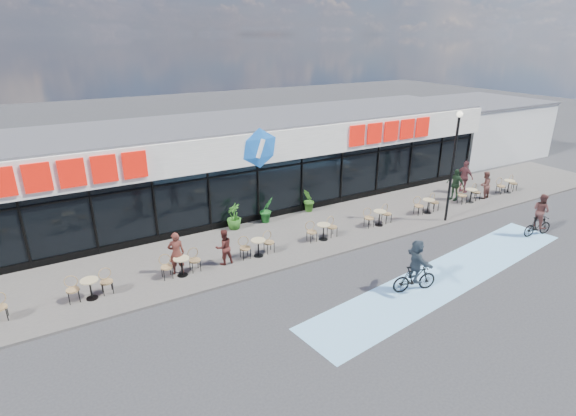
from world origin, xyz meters
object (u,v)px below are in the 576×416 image
(pedestrian_c, at_px, (485,185))
(cyclist_b, at_px, (539,218))
(patron_left, at_px, (176,253))
(cyclist_a, at_px, (416,268))
(potted_plant_right, at_px, (309,201))
(lamp_post, at_px, (454,158))
(patron_right, at_px, (224,247))
(pedestrian_a, at_px, (455,185))
(potted_plant_left, at_px, (234,216))
(potted_plant_mid, at_px, (267,210))
(pedestrian_b, at_px, (465,177))

(pedestrian_c, relative_size, cyclist_b, 0.76)
(patron_left, distance_m, cyclist_a, 8.90)
(potted_plant_right, bearing_deg, lamp_post, -39.60)
(patron_right, xyz_separation_m, pedestrian_a, (13.99, 0.67, 0.14))
(lamp_post, relative_size, potted_plant_left, 4.36)
(patron_right, relative_size, cyclist_b, 0.72)
(pedestrian_c, relative_size, cyclist_a, 0.77)
(potted_plant_mid, height_order, pedestrian_b, pedestrian_b)
(pedestrian_a, bearing_deg, pedestrian_b, 102.52)
(patron_right, height_order, cyclist_b, cyclist_b)
(patron_right, bearing_deg, cyclist_a, 131.76)
(potted_plant_right, relative_size, patron_right, 0.84)
(patron_left, distance_m, cyclist_b, 16.22)
(lamp_post, bearing_deg, pedestrian_c, 15.81)
(pedestrian_a, xyz_separation_m, cyclist_b, (-0.31, -5.13, -0.10))
(potted_plant_mid, bearing_deg, potted_plant_left, 179.35)
(lamp_post, xyz_separation_m, pedestrian_a, (2.74, 1.90, -2.30))
(pedestrian_b, height_order, cyclist_a, cyclist_a)
(patron_right, distance_m, cyclist_b, 14.39)
(potted_plant_mid, relative_size, patron_left, 0.73)
(patron_right, xyz_separation_m, cyclist_b, (13.68, -4.46, 0.04))
(patron_right, distance_m, cyclist_a, 7.37)
(pedestrian_a, bearing_deg, cyclist_a, -65.80)
(potted_plant_right, bearing_deg, potted_plant_mid, -177.60)
(pedestrian_b, xyz_separation_m, cyclist_b, (-1.79, -5.73, -0.16))
(patron_left, bearing_deg, lamp_post, -172.41)
(potted_plant_left, xyz_separation_m, patron_left, (-3.60, -2.85, 0.24))
(pedestrian_a, relative_size, pedestrian_b, 0.93)
(potted_plant_left, relative_size, patron_left, 0.72)
(patron_right, relative_size, cyclist_a, 0.73)
(pedestrian_b, distance_m, cyclist_a, 12.09)
(potted_plant_left, xyz_separation_m, cyclist_a, (3.49, -8.22, 0.20))
(patron_left, bearing_deg, potted_plant_right, -145.64)
(potted_plant_mid, distance_m, potted_plant_right, 2.52)
(pedestrian_c, bearing_deg, pedestrian_b, -90.93)
(potted_plant_mid, height_order, cyclist_b, cyclist_b)
(pedestrian_a, xyz_separation_m, pedestrian_c, (1.64, -0.66, -0.10))
(patron_left, bearing_deg, potted_plant_mid, -138.17)
(patron_right, bearing_deg, pedestrian_b, -178.87)
(lamp_post, distance_m, cyclist_b, 4.69)
(pedestrian_a, xyz_separation_m, cyclist_a, (-8.76, -5.85, -0.06))
(pedestrian_c, height_order, cyclist_a, cyclist_a)
(lamp_post, bearing_deg, potted_plant_mid, 151.33)
(potted_plant_left, relative_size, pedestrian_c, 0.79)
(lamp_post, relative_size, patron_right, 3.65)
(patron_left, xyz_separation_m, pedestrian_b, (17.32, 1.08, 0.08))
(potted_plant_mid, height_order, patron_left, patron_left)
(potted_plant_mid, xyz_separation_m, pedestrian_b, (12.00, -1.76, 0.31))
(lamp_post, relative_size, pedestrian_a, 3.06)
(patron_left, height_order, pedestrian_b, pedestrian_b)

